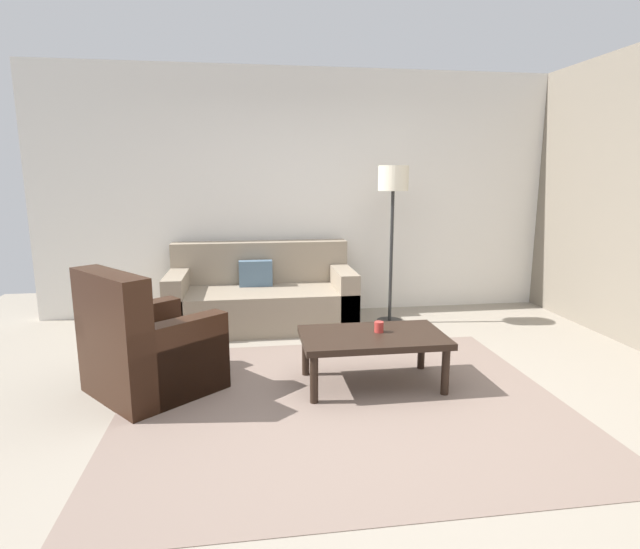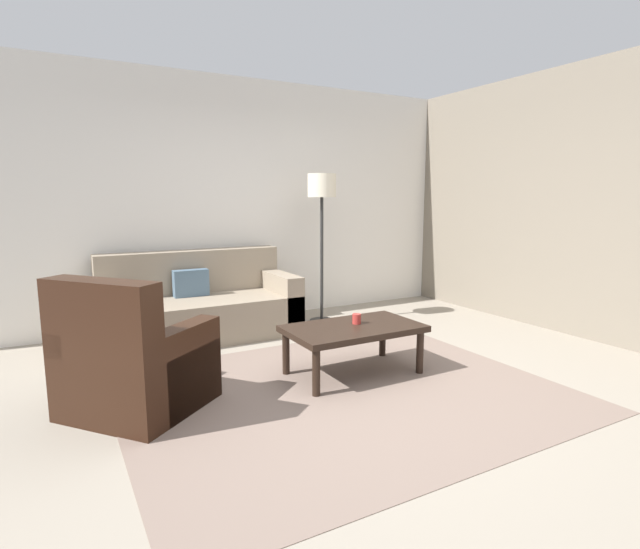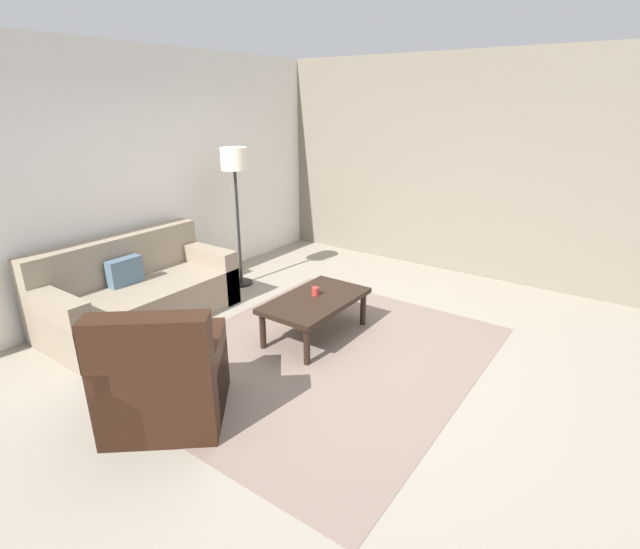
{
  "view_description": "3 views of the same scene",
  "coord_description": "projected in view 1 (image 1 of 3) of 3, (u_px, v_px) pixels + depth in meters",
  "views": [
    {
      "loc": [
        -0.64,
        -3.27,
        1.6
      ],
      "look_at": [
        -0.1,
        0.43,
        0.86
      ],
      "focal_mm": 28.0,
      "sensor_mm": 36.0,
      "label": 1
    },
    {
      "loc": [
        -1.85,
        -2.99,
        1.45
      ],
      "look_at": [
        0.12,
        0.56,
        0.81
      ],
      "focal_mm": 27.61,
      "sensor_mm": 36.0,
      "label": 2
    },
    {
      "loc": [
        -3.15,
        -2.19,
        2.23
      ],
      "look_at": [
        0.28,
        0.23,
        0.67
      ],
      "focal_mm": 26.49,
      "sensor_mm": 36.0,
      "label": 3
    }
  ],
  "objects": [
    {
      "name": "area_rug",
      "position": [
        343.0,
        403.0,
        3.57
      ],
      "size": [
        3.15,
        2.59,
        0.01
      ],
      "primitive_type": "cube",
      "color": "#7C685D",
      "rests_on": "ground_plane"
    },
    {
      "name": "rear_partition",
      "position": [
        302.0,
        194.0,
        5.83
      ],
      "size": [
        6.0,
        0.12,
        2.8
      ],
      "primitive_type": "cube",
      "color": "silver",
      "rests_on": "ground_plane"
    },
    {
      "name": "cup",
      "position": [
        379.0,
        327.0,
        3.86
      ],
      "size": [
        0.07,
        0.07,
        0.08
      ],
      "primitive_type": "cylinder",
      "color": "#B2332D",
      "rests_on": "coffee_table"
    },
    {
      "name": "couch_main",
      "position": [
        262.0,
        297.0,
        5.46
      ],
      "size": [
        1.95,
        0.94,
        0.88
      ],
      "color": "gray",
      "rests_on": "ground_plane"
    },
    {
      "name": "ground_plane",
      "position": [
        343.0,
        403.0,
        3.57
      ],
      "size": [
        8.0,
        8.0,
        0.0
      ],
      "primitive_type": "plane",
      "color": "gray"
    },
    {
      "name": "lamp_standing",
      "position": [
        393.0,
        195.0,
        5.28
      ],
      "size": [
        0.32,
        0.32,
        1.71
      ],
      "color": "black",
      "rests_on": "ground_plane"
    },
    {
      "name": "coffee_table",
      "position": [
        373.0,
        340.0,
        3.83
      ],
      "size": [
        1.1,
        0.64,
        0.41
      ],
      "color": "black",
      "rests_on": "ground_plane"
    },
    {
      "name": "armchair_leather",
      "position": [
        144.0,
        353.0,
        3.7
      ],
      "size": [
        1.13,
        1.13,
        0.95
      ],
      "color": "black",
      "rests_on": "ground_plane"
    }
  ]
}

